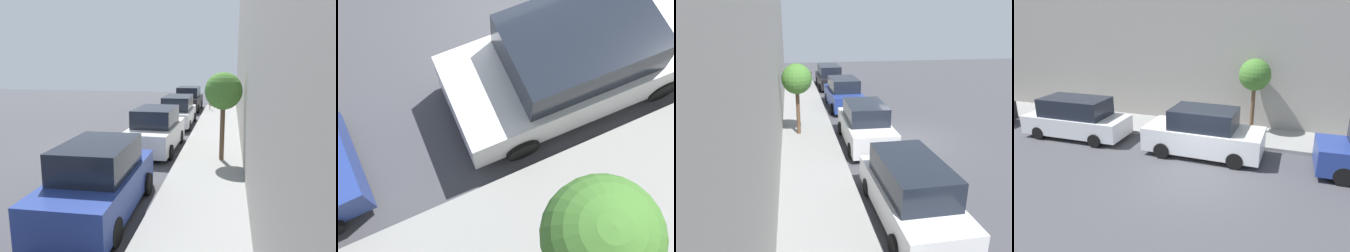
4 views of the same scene
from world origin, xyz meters
The scene contains 4 objects.
ground_plane centered at (0.00, 0.00, 0.00)m, with size 60.00×60.00×0.00m, color #424247.
sidewalk centered at (4.82, 0.00, 0.07)m, with size 2.64×32.00×0.15m.
parked_suv_third centered at (2.24, 0.20, 0.93)m, with size 2.08×4.83×1.98m.
street_tree centered at (5.30, -1.33, 2.89)m, with size 1.47×1.47×3.51m.
Camera 2 is at (5.54, -2.66, 8.46)m, focal length 50.00 mm.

